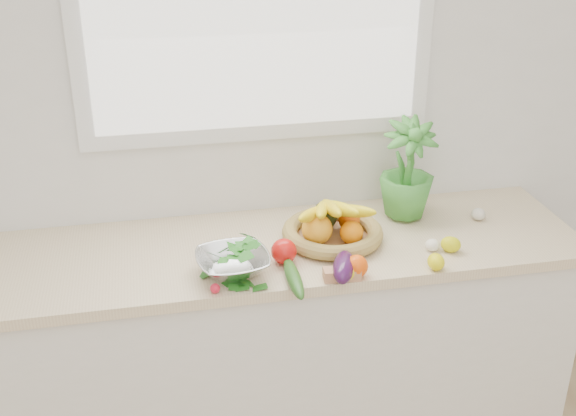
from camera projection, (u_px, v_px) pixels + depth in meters
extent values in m
cube|color=white|center=(257.00, 99.00, 2.66)|extent=(4.50, 0.02, 2.70)
cube|color=silver|center=(274.00, 351.00, 2.79)|extent=(2.20, 0.58, 0.86)
cube|color=beige|center=(273.00, 249.00, 2.59)|extent=(2.24, 0.62, 0.04)
sphere|color=#F94F07|center=(357.00, 266.00, 2.37)|extent=(0.09, 0.09, 0.08)
ellipsoid|color=#FFEB0D|center=(345.00, 271.00, 2.36)|extent=(0.08, 0.09, 0.06)
ellipsoid|color=yellow|center=(436.00, 262.00, 2.42)|extent=(0.06, 0.07, 0.06)
ellipsoid|color=#D0D10B|center=(451.00, 244.00, 2.53)|extent=(0.09, 0.09, 0.06)
sphere|color=red|center=(284.00, 251.00, 2.45)|extent=(0.09, 0.09, 0.09)
cube|color=tan|center=(342.00, 274.00, 2.36)|extent=(0.13, 0.06, 0.04)
ellipsoid|color=silver|center=(355.00, 234.00, 2.60)|extent=(0.07, 0.07, 0.05)
ellipsoid|color=silver|center=(478.00, 214.00, 2.76)|extent=(0.06, 0.06, 0.05)
ellipsoid|color=white|center=(432.00, 245.00, 2.54)|extent=(0.05, 0.05, 0.04)
ellipsoid|color=#35103D|center=(344.00, 267.00, 2.37)|extent=(0.13, 0.20, 0.07)
ellipsoid|color=#284E17|center=(294.00, 278.00, 2.33)|extent=(0.05, 0.26, 0.05)
sphere|color=red|center=(215.00, 288.00, 2.29)|extent=(0.04, 0.04, 0.03)
imported|color=#3F9235|center=(408.00, 168.00, 2.70)|extent=(0.21, 0.21, 0.38)
cylinder|color=#B0754E|center=(332.00, 239.00, 2.61)|extent=(0.31, 0.31, 0.01)
torus|color=#A58B49|center=(332.00, 232.00, 2.60)|extent=(0.37, 0.37, 0.06)
sphere|color=#FCA71F|center=(317.00, 229.00, 2.55)|extent=(0.11, 0.11, 0.11)
sphere|color=orange|center=(352.00, 232.00, 2.55)|extent=(0.08, 0.08, 0.08)
sphere|color=#DA5306|center=(349.00, 220.00, 2.65)|extent=(0.08, 0.08, 0.08)
ellipsoid|color=black|center=(325.00, 215.00, 2.65)|extent=(0.09, 0.09, 0.11)
ellipsoid|color=yellow|center=(313.00, 214.00, 2.54)|extent=(0.18, 0.22, 0.10)
ellipsoid|color=yellow|center=(322.00, 210.00, 2.55)|extent=(0.12, 0.25, 0.10)
ellipsoid|color=yellow|center=(331.00, 208.00, 2.55)|extent=(0.04, 0.24, 0.10)
ellipsoid|color=yellow|center=(340.00, 208.00, 2.56)|extent=(0.12, 0.25, 0.10)
ellipsoid|color=yellow|center=(349.00, 211.00, 2.56)|extent=(0.18, 0.22, 0.10)
cylinder|color=silver|center=(233.00, 273.00, 2.39)|extent=(0.10, 0.10, 0.02)
imported|color=silver|center=(233.00, 263.00, 2.37)|extent=(0.26, 0.26, 0.06)
ellipsoid|color=#1A681A|center=(233.00, 253.00, 2.35)|extent=(0.20, 0.20, 0.07)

